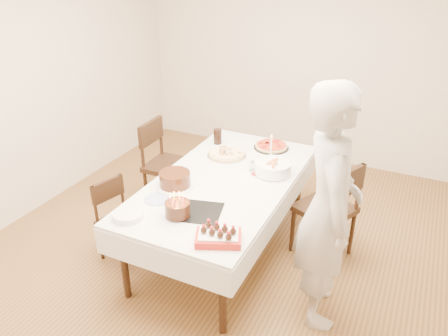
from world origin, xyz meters
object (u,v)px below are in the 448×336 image
at_px(chair_right_savory, 325,209).
at_px(taper_candle, 271,148).
at_px(person, 328,209).
at_px(cola_glass, 218,137).
at_px(pizza_white, 227,154).
at_px(pizza_pepperoni, 271,146).
at_px(dining_table, 224,215).
at_px(chair_left_dessert, 122,223).
at_px(chair_left_savory, 169,166).
at_px(strawberry_box, 218,236).
at_px(layer_cake, 175,179).
at_px(pasta_bowl, 273,168).
at_px(birthday_cake, 177,205).

distance_m(chair_right_savory, taper_candle, 0.76).
bearing_deg(person, taper_candle, 18.72).
bearing_deg(cola_glass, chair_right_savory, -15.98).
xyz_separation_m(pizza_white, pizza_pepperoni, (0.33, 0.38, 0.00)).
xyz_separation_m(dining_table, chair_left_dessert, (-0.77, -0.53, 0.01)).
bearing_deg(cola_glass, dining_table, -59.62).
xyz_separation_m(chair_right_savory, chair_left_dessert, (-1.62, -0.87, -0.10)).
distance_m(person, pizza_white, 1.48).
bearing_deg(chair_left_savory, strawberry_box, 132.51).
relative_size(chair_left_dessert, layer_cake, 2.26).
xyz_separation_m(chair_left_dessert, cola_glass, (0.36, 1.23, 0.44)).
bearing_deg(layer_cake, strawberry_box, -38.49).
bearing_deg(pizza_white, chair_left_savory, 179.04).
xyz_separation_m(dining_table, chair_left_savory, (-0.88, 0.47, 0.11)).
bearing_deg(chair_left_dessert, cola_glass, -90.68).
bearing_deg(chair_left_dessert, dining_table, -129.82).
height_order(chair_left_savory, strawberry_box, chair_left_savory).
distance_m(chair_right_savory, pizza_white, 1.09).
bearing_deg(pasta_bowl, pizza_white, 163.80).
bearing_deg(dining_table, pizza_white, 112.53).
bearing_deg(person, layer_cake, 64.62).
distance_m(pizza_white, taper_candle, 0.46).
height_order(chair_left_savory, layer_cake, chair_left_savory).
relative_size(chair_right_savory, chair_left_dessert, 1.25).
bearing_deg(pizza_white, taper_candle, 10.49).
xyz_separation_m(person, birthday_cake, (-1.08, -0.29, -0.09)).
bearing_deg(taper_candle, cola_glass, 165.92).
bearing_deg(strawberry_box, pizza_pepperoni, 97.36).
distance_m(chair_left_savory, person, 2.13).
height_order(chair_left_savory, person, person).
xyz_separation_m(pasta_bowl, taper_candle, (-0.11, 0.24, 0.08)).
height_order(pizza_white, pasta_bowl, pasta_bowl).
bearing_deg(chair_left_savory, pizza_pepperoni, -161.36).
height_order(cola_glass, birthday_cake, birthday_cake).
height_order(dining_table, pasta_bowl, pasta_bowl).
xyz_separation_m(chair_right_savory, chair_left_savory, (-1.74, 0.13, 0.00)).
height_order(person, birthday_cake, person).
bearing_deg(person, strawberry_box, 103.23).
bearing_deg(strawberry_box, cola_glass, 116.56).
relative_size(chair_right_savory, layer_cake, 2.83).
height_order(pasta_bowl, cola_glass, cola_glass).
height_order(pizza_pepperoni, birthday_cake, birthday_cake).
relative_size(taper_candle, birthday_cake, 1.46).
relative_size(dining_table, pizza_white, 5.49).
bearing_deg(pasta_bowl, chair_right_savory, 4.35).
bearing_deg(pizza_pepperoni, birthday_cake, -97.85).
distance_m(chair_left_savory, taper_candle, 1.20).
xyz_separation_m(chair_right_savory, pizza_white, (-1.04, 0.12, 0.29)).
distance_m(chair_right_savory, pizza_pepperoni, 0.91).
bearing_deg(birthday_cake, dining_table, 84.45).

